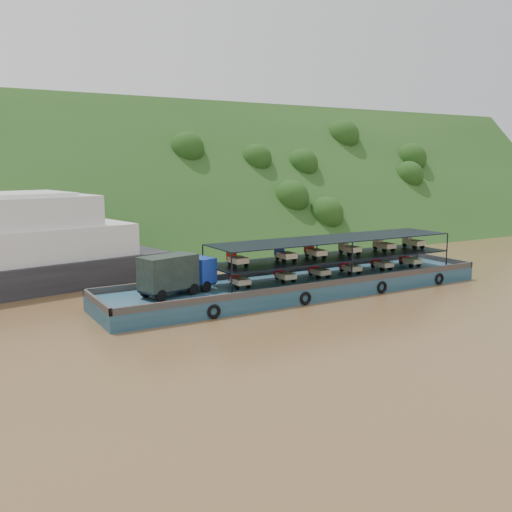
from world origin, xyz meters
TOP-DOWN VIEW (x-y plane):
  - ground at (0.00, 0.00)m, footprint 160.00×160.00m
  - hillside at (0.00, 36.00)m, footprint 140.00×39.60m
  - cargo_barge at (0.53, 0.79)m, footprint 35.00×7.18m

SIDE VIEW (x-z plane):
  - ground at x=0.00m, z-range 0.00..0.00m
  - hillside at x=0.00m, z-range -19.80..19.80m
  - cargo_barge at x=0.53m, z-range -1.19..3.35m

